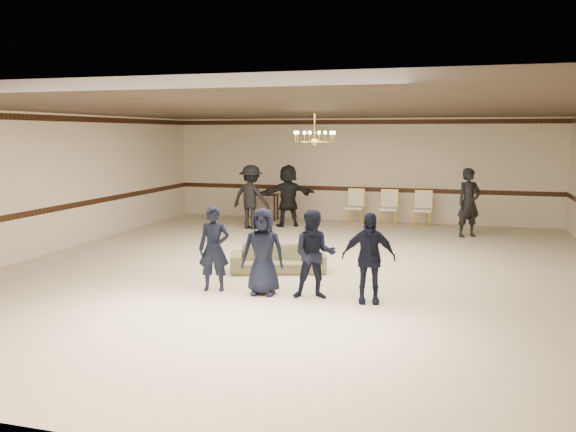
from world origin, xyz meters
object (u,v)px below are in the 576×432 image
object	(u,v)px
adult_mid	(288,196)
adult_right	(469,203)
banquet_chair_left	(355,207)
banquet_chair_right	(423,210)
boy_a	(214,249)
boy_c	(314,255)
banquet_chair_mid	(388,208)
adult_left	(251,197)
boy_d	(368,258)
console_table	(263,207)
boy_b	(263,252)
chandelier	(315,127)
settee	(278,258)

from	to	relation	value
adult_mid	adult_right	bearing A→B (deg)	146.97
banquet_chair_left	banquet_chair_right	size ratio (longest dim) A/B	1.00
banquet_chair_left	banquet_chair_right	bearing A→B (deg)	1.99
boy_a	banquet_chair_left	xyz separation A→B (m)	(1.08, 8.19, -0.22)
boy_c	adult_right	distance (m)	7.33
banquet_chair_mid	banquet_chair_right	size ratio (longest dim) A/B	1.00
adult_left	boy_d	bearing A→B (deg)	136.39
banquet_chair_left	console_table	xyz separation A→B (m)	(-3.00, 0.20, -0.11)
banquet_chair_right	boy_a	bearing A→B (deg)	-113.33
adult_mid	banquet_chair_mid	world-z (taller)	adult_mid
boy_b	adult_mid	world-z (taller)	adult_mid
boy_c	boy_d	world-z (taller)	same
chandelier	adult_mid	distance (m)	5.06
banquet_chair_left	banquet_chair_mid	world-z (taller)	same
settee	boy_b	bearing A→B (deg)	-100.10
console_table	banquet_chair_mid	bearing A→B (deg)	-6.08
settee	console_table	bearing A→B (deg)	92.68
adult_left	adult_right	xyz separation A→B (m)	(6.00, 0.30, 0.00)
adult_left	banquet_chair_left	size ratio (longest dim) A/B	1.75
boy_d	banquet_chair_mid	size ratio (longest dim) A/B	1.42
banquet_chair_mid	banquet_chair_right	bearing A→B (deg)	-3.78
boy_d	adult_mid	world-z (taller)	adult_mid
adult_right	banquet_chair_left	bearing A→B (deg)	124.11
boy_b	banquet_chair_mid	bearing A→B (deg)	73.42
adult_mid	adult_right	world-z (taller)	same
boy_a	banquet_chair_mid	xyz separation A→B (m)	(2.08, 8.19, -0.22)
boy_d	adult_left	distance (m)	7.89
chandelier	boy_c	distance (m)	3.74
adult_mid	console_table	size ratio (longest dim) A/B	1.85
chandelier	boy_c	world-z (taller)	chandelier
banquet_chair_mid	console_table	size ratio (longest dim) A/B	1.06
chandelier	adult_left	xyz separation A→B (m)	(-2.73, 3.59, -1.96)
chandelier	boy_a	distance (m)	3.82
boy_a	banquet_chair_right	xyz separation A→B (m)	(3.08, 8.19, -0.22)
boy_a	adult_mid	distance (m)	7.31
chandelier	banquet_chair_mid	size ratio (longest dim) A/B	0.90
adult_left	banquet_chair_left	world-z (taller)	adult_left
boy_b	console_table	world-z (taller)	boy_b
adult_right	banquet_chair_mid	world-z (taller)	adult_right
boy_c	adult_mid	size ratio (longest dim) A/B	0.81
boy_a	banquet_chair_mid	world-z (taller)	boy_a
console_table	boy_d	bearing A→B (deg)	-64.41
settee	adult_mid	xyz separation A→B (m)	(-1.42, 5.61, 0.64)
chandelier	boy_a	world-z (taller)	chandelier
adult_mid	settee	bearing A→B (deg)	75.65
adult_right	boy_c	bearing A→B (deg)	-144.12
console_table	banquet_chair_left	bearing A→B (deg)	-7.03
boy_a	banquet_chair_mid	size ratio (longest dim) A/B	1.42
adult_mid	adult_right	distance (m)	5.12
banquet_chair_mid	banquet_chair_right	distance (m)	1.00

